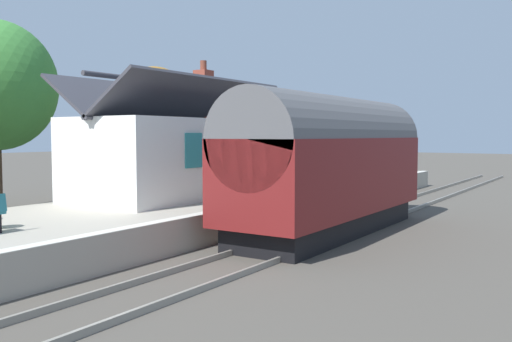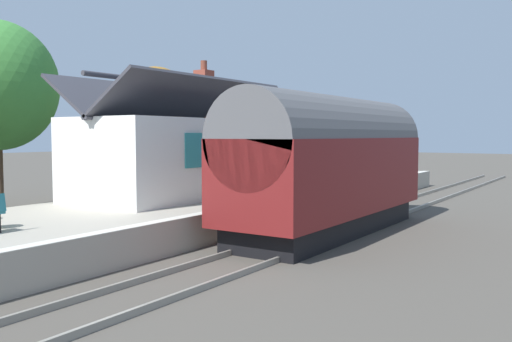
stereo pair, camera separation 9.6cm
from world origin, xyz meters
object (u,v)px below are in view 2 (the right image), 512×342
(train, at_px, (330,163))
(planter_bench_right, at_px, (268,174))
(station_building, at_px, (173,155))
(bench_platform_end, at_px, (311,173))
(planter_edge_far, at_px, (337,172))
(planter_by_door, at_px, (305,173))
(planter_edge_near, at_px, (291,178))
(station_sign_board, at_px, (348,157))
(bench_mid_platform, at_px, (343,169))
(tree_far_right, at_px, (156,113))
(bench_near_building, at_px, (361,167))
(lamp_post_platform, at_px, (318,123))

(train, relative_size, planter_bench_right, 12.28)
(train, height_order, station_building, station_building)
(bench_platform_end, height_order, planter_edge_far, bench_platform_end)
(planter_by_door, bearing_deg, planter_edge_near, -158.58)
(station_sign_board, bearing_deg, planter_by_door, 71.72)
(planter_by_door, distance_m, planter_edge_far, 2.07)
(bench_mid_platform, xyz_separation_m, planter_edge_near, (-5.64, -0.19, -0.09))
(train, distance_m, tree_far_right, 11.95)
(train, xyz_separation_m, bench_near_building, (12.02, 3.96, -0.83))
(planter_edge_near, bearing_deg, station_sign_board, -16.57)
(planter_by_door, bearing_deg, planter_edge_far, -102.71)
(bench_near_building, distance_m, station_sign_board, 4.36)
(bench_mid_platform, distance_m, lamp_post_platform, 6.48)
(bench_near_building, relative_size, lamp_post_platform, 0.37)
(bench_mid_platform, bearing_deg, tree_far_right, 131.07)
(bench_platform_end, xyz_separation_m, planter_bench_right, (-0.53, 1.92, -0.08))
(bench_near_building, distance_m, planter_edge_near, 7.65)
(bench_platform_end, bearing_deg, planter_by_door, 33.43)
(tree_far_right, bearing_deg, station_sign_board, -64.27)
(bench_mid_platform, height_order, planter_edge_far, bench_mid_platform)
(bench_mid_platform, xyz_separation_m, lamp_post_platform, (-5.90, -1.58, 2.18))
(train, bearing_deg, bench_mid_platform, 22.32)
(planter_bench_right, height_order, planter_edge_far, planter_bench_right)
(bench_mid_platform, height_order, planter_bench_right, bench_mid_platform)
(train, relative_size, bench_mid_platform, 6.76)
(planter_edge_near, relative_size, planter_bench_right, 0.93)
(bench_mid_platform, bearing_deg, bench_near_building, -4.11)
(station_building, distance_m, planter_edge_far, 9.71)
(train, relative_size, bench_near_building, 6.80)
(lamp_post_platform, bearing_deg, station_sign_board, 5.26)
(lamp_post_platform, xyz_separation_m, tree_far_right, (-0.23, 8.61, 0.60))
(station_building, height_order, planter_by_door, station_building)
(bench_near_building, relative_size, planter_edge_far, 1.85)
(train, relative_size, planter_edge_near, 13.20)
(bench_platform_end, distance_m, bench_mid_platform, 3.79)
(bench_platform_end, distance_m, bench_near_building, 5.80)
(station_building, xyz_separation_m, station_sign_board, (9.01, -2.64, -0.30))
(train, xyz_separation_m, bench_platform_end, (6.22, 3.96, -0.83))
(planter_bench_right, distance_m, tree_far_right, 6.25)
(planter_by_door, bearing_deg, bench_mid_platform, -51.27)
(planter_edge_near, distance_m, planter_bench_right, 2.37)
(train, xyz_separation_m, station_building, (-1.15, 5.51, 0.18))
(bench_near_building, distance_m, lamp_post_platform, 8.33)
(train, bearing_deg, planter_edge_far, 23.53)
(planter_bench_right, distance_m, planter_edge_far, 3.46)
(planter_bench_right, bearing_deg, tree_far_right, 109.02)
(train, relative_size, tree_far_right, 1.49)
(train, xyz_separation_m, bench_mid_platform, (10.00, 4.11, -0.83))
(bench_near_building, xyz_separation_m, planter_edge_far, (-3.70, -0.34, -0.04))
(station_building, bearing_deg, bench_mid_platform, -7.17)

